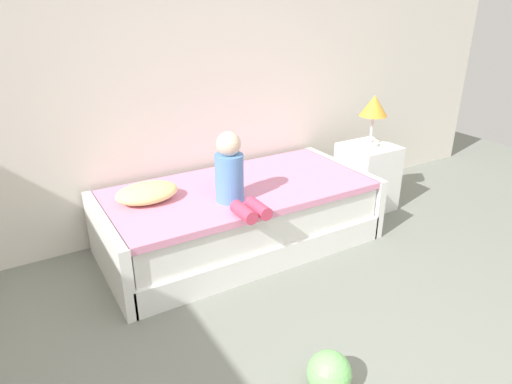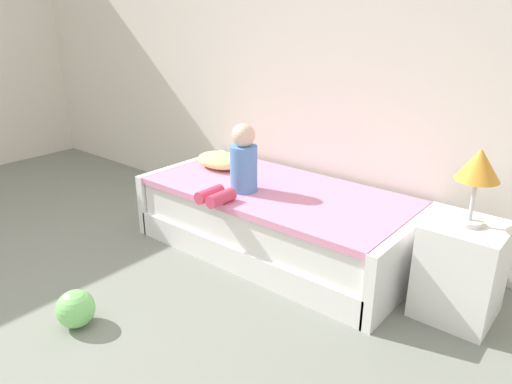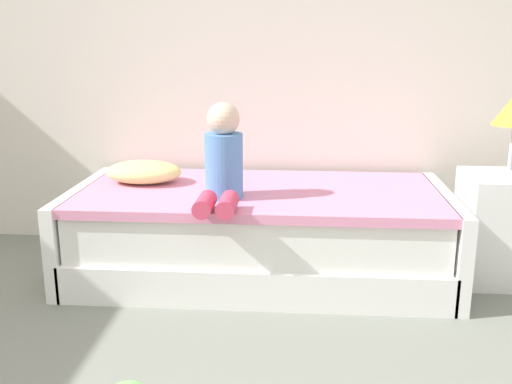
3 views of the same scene
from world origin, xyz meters
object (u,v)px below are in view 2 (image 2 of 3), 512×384
object	(u,v)px
bed	(277,220)
toy_ball	(76,309)
nightstand	(460,270)
child_figure	(239,166)
pillow	(220,160)
table_lamp	(479,169)

from	to	relation	value
bed	toy_ball	size ratio (longest dim) A/B	9.41
toy_ball	bed	bearing A→B (deg)	77.80
nightstand	child_figure	xyz separation A→B (m)	(-1.52, -0.26, 0.40)
bed	toy_ball	distance (m)	1.55
bed	child_figure	size ratio (longest dim) A/B	4.14
pillow	child_figure	bearing A→B (deg)	-32.91
bed	child_figure	bearing A→B (deg)	-127.30
nightstand	toy_ball	size ratio (longest dim) A/B	2.68
table_lamp	child_figure	distance (m)	1.56
bed	nightstand	bearing A→B (deg)	1.15
bed	table_lamp	bearing A→B (deg)	1.15
nightstand	pillow	xyz separation A→B (m)	(-2.03, 0.07, 0.26)
nightstand	pillow	world-z (taller)	pillow
pillow	toy_ball	world-z (taller)	pillow
nightstand	toy_ball	world-z (taller)	nightstand
nightstand	table_lamp	distance (m)	0.64
child_figure	toy_ball	distance (m)	1.42
table_lamp	bed	bearing A→B (deg)	-178.85
pillow	toy_ball	distance (m)	1.71
pillow	nightstand	bearing A→B (deg)	-2.06
nightstand	child_figure	bearing A→B (deg)	-170.48
nightstand	child_figure	size ratio (longest dim) A/B	1.18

